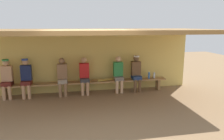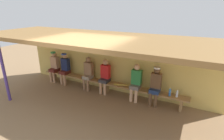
{
  "view_description": "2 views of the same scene",
  "coord_description": "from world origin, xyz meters",
  "px_view_note": "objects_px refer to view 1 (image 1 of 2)",
  "views": [
    {
      "loc": [
        -0.52,
        -5.89,
        2.45
      ],
      "look_at": [
        0.86,
        1.15,
        0.93
      ],
      "focal_mm": 34.06,
      "sensor_mm": 36.0,
      "label": 1
    },
    {
      "loc": [
        3.02,
        -3.87,
        3.16
      ],
      "look_at": [
        0.38,
        1.29,
        1.09
      ],
      "focal_mm": 28.17,
      "sensor_mm": 36.0,
      "label": 2
    }
  ],
  "objects_px": {
    "player_in_white": "(7,77)",
    "bench": "(86,83)",
    "player_shirtless_tan": "(136,72)",
    "baseball_bat": "(108,79)",
    "player_middle": "(62,75)",
    "water_bottle_green": "(149,75)",
    "player_rightmost": "(84,74)",
    "water_bottle_blue": "(154,75)",
    "player_in_red": "(118,73)",
    "player_in_blue": "(26,76)"
  },
  "relations": [
    {
      "from": "player_in_white",
      "to": "player_in_red",
      "type": "height_order",
      "value": "player_in_white"
    },
    {
      "from": "player_rightmost",
      "to": "player_shirtless_tan",
      "type": "height_order",
      "value": "player_shirtless_tan"
    },
    {
      "from": "bench",
      "to": "player_rightmost",
      "type": "relative_size",
      "value": 4.49
    },
    {
      "from": "player_middle",
      "to": "baseball_bat",
      "type": "xyz_separation_m",
      "value": [
        1.64,
        -0.0,
        -0.24
      ]
    },
    {
      "from": "player_middle",
      "to": "water_bottle_green",
      "type": "xyz_separation_m",
      "value": [
        3.19,
        -0.05,
        -0.14
      ]
    },
    {
      "from": "player_shirtless_tan",
      "to": "player_middle",
      "type": "distance_m",
      "value": 2.7
    },
    {
      "from": "player_shirtless_tan",
      "to": "water_bottle_blue",
      "type": "height_order",
      "value": "player_shirtless_tan"
    },
    {
      "from": "player_shirtless_tan",
      "to": "water_bottle_green",
      "type": "xyz_separation_m",
      "value": [
        0.49,
        -0.05,
        -0.16
      ]
    },
    {
      "from": "player_shirtless_tan",
      "to": "player_middle",
      "type": "bearing_deg",
      "value": -179.99
    },
    {
      "from": "bench",
      "to": "baseball_bat",
      "type": "distance_m",
      "value": 0.82
    },
    {
      "from": "player_middle",
      "to": "water_bottle_green",
      "type": "distance_m",
      "value": 3.2
    },
    {
      "from": "player_in_white",
      "to": "bench",
      "type": "bearing_deg",
      "value": -0.08
    },
    {
      "from": "water_bottle_green",
      "to": "bench",
      "type": "bearing_deg",
      "value": 178.85
    },
    {
      "from": "player_rightmost",
      "to": "player_shirtless_tan",
      "type": "bearing_deg",
      "value": 0.01
    },
    {
      "from": "player_in_white",
      "to": "player_middle",
      "type": "distance_m",
      "value": 1.81
    },
    {
      "from": "bench",
      "to": "water_bottle_green",
      "type": "distance_m",
      "value": 2.37
    },
    {
      "from": "bench",
      "to": "player_in_white",
      "type": "bearing_deg",
      "value": 179.92
    },
    {
      "from": "bench",
      "to": "player_middle",
      "type": "distance_m",
      "value": 0.9
    },
    {
      "from": "player_shirtless_tan",
      "to": "water_bottle_blue",
      "type": "xyz_separation_m",
      "value": [
        0.71,
        -0.03,
        -0.17
      ]
    },
    {
      "from": "water_bottle_green",
      "to": "water_bottle_blue",
      "type": "bearing_deg",
      "value": 6.39
    },
    {
      "from": "player_rightmost",
      "to": "water_bottle_green",
      "type": "bearing_deg",
      "value": -1.19
    },
    {
      "from": "player_shirtless_tan",
      "to": "water_bottle_green",
      "type": "distance_m",
      "value": 0.52
    },
    {
      "from": "player_in_red",
      "to": "water_bottle_green",
      "type": "bearing_deg",
      "value": -2.45
    },
    {
      "from": "player_middle",
      "to": "player_rightmost",
      "type": "bearing_deg",
      "value": 0.0
    },
    {
      "from": "player_in_red",
      "to": "player_middle",
      "type": "height_order",
      "value": "same"
    },
    {
      "from": "bench",
      "to": "player_rightmost",
      "type": "distance_m",
      "value": 0.35
    },
    {
      "from": "player_rightmost",
      "to": "baseball_bat",
      "type": "distance_m",
      "value": 0.91
    },
    {
      "from": "bench",
      "to": "player_in_white",
      "type": "distance_m",
      "value": 2.67
    },
    {
      "from": "player_in_red",
      "to": "water_bottle_blue",
      "type": "bearing_deg",
      "value": -1.06
    },
    {
      "from": "player_shirtless_tan",
      "to": "player_middle",
      "type": "xyz_separation_m",
      "value": [
        -2.7,
        -0.0,
        -0.02
      ]
    },
    {
      "from": "player_in_white",
      "to": "player_middle",
      "type": "xyz_separation_m",
      "value": [
        1.81,
        -0.0,
        -0.02
      ]
    },
    {
      "from": "player_middle",
      "to": "water_bottle_blue",
      "type": "bearing_deg",
      "value": -0.43
    },
    {
      "from": "bench",
      "to": "player_in_blue",
      "type": "distance_m",
      "value": 2.07
    },
    {
      "from": "player_in_blue",
      "to": "water_bottle_green",
      "type": "distance_m",
      "value": 4.4
    },
    {
      "from": "player_rightmost",
      "to": "player_in_red",
      "type": "bearing_deg",
      "value": 0.0
    },
    {
      "from": "player_shirtless_tan",
      "to": "water_bottle_blue",
      "type": "relative_size",
      "value": 5.71
    },
    {
      "from": "player_rightmost",
      "to": "baseball_bat",
      "type": "xyz_separation_m",
      "value": [
        0.87,
        -0.0,
        -0.24
      ]
    },
    {
      "from": "player_rightmost",
      "to": "water_bottle_blue",
      "type": "height_order",
      "value": "player_rightmost"
    },
    {
      "from": "water_bottle_blue",
      "to": "baseball_bat",
      "type": "distance_m",
      "value": 1.77
    },
    {
      "from": "player_in_blue",
      "to": "baseball_bat",
      "type": "xyz_separation_m",
      "value": [
        2.85,
        -0.0,
        -0.25
      ]
    },
    {
      "from": "player_shirtless_tan",
      "to": "water_bottle_green",
      "type": "height_order",
      "value": "player_shirtless_tan"
    },
    {
      "from": "bench",
      "to": "player_middle",
      "type": "relative_size",
      "value": 4.49
    },
    {
      "from": "player_in_red",
      "to": "baseball_bat",
      "type": "height_order",
      "value": "player_in_red"
    },
    {
      "from": "player_shirtless_tan",
      "to": "baseball_bat",
      "type": "xyz_separation_m",
      "value": [
        -1.06,
        -0.0,
        -0.25
      ]
    },
    {
      "from": "player_shirtless_tan",
      "to": "water_bottle_green",
      "type": "bearing_deg",
      "value": -5.93
    },
    {
      "from": "water_bottle_green",
      "to": "baseball_bat",
      "type": "height_order",
      "value": "water_bottle_green"
    },
    {
      "from": "baseball_bat",
      "to": "player_in_red",
      "type": "bearing_deg",
      "value": -17.52
    },
    {
      "from": "water_bottle_blue",
      "to": "player_middle",
      "type": "bearing_deg",
      "value": 179.57
    },
    {
      "from": "player_in_white",
      "to": "baseball_bat",
      "type": "distance_m",
      "value": 3.46
    },
    {
      "from": "player_rightmost",
      "to": "water_bottle_green",
      "type": "distance_m",
      "value": 2.43
    }
  ]
}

